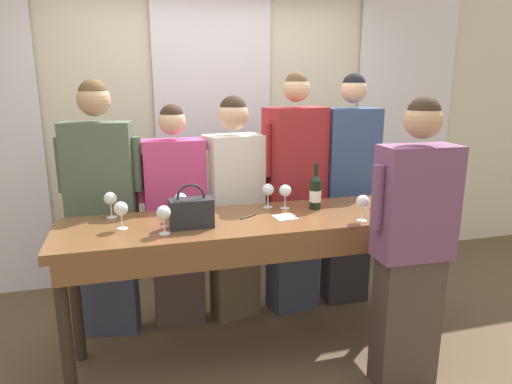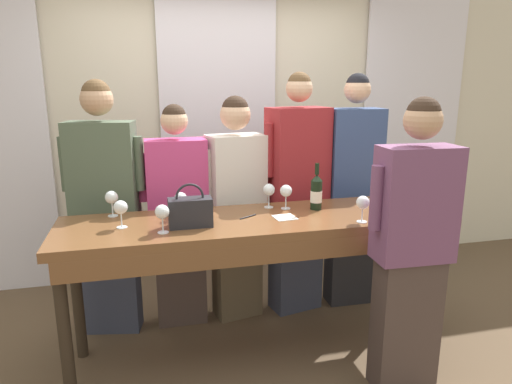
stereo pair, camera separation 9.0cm
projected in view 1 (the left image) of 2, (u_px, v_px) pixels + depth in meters
name	position (u px, v px, depth m)	size (l,w,h in m)	color
ground_plane	(259.00, 352.00, 3.09)	(18.00, 18.00, 0.00)	brown
wall_back	(213.00, 124.00, 4.18)	(12.00, 0.06, 2.80)	beige
curtain_panel_center	(214.00, 131.00, 4.13)	(1.04, 0.03, 2.69)	white
curtain_panel_right	(403.00, 125.00, 4.65)	(1.04, 0.03, 2.69)	white
tasting_bar	(260.00, 235.00, 2.86)	(2.45, 0.65, 0.96)	brown
wine_bottle	(315.00, 192.00, 3.03)	(0.08, 0.08, 0.31)	black
handbag	(191.00, 212.00, 2.66)	(0.25, 0.12, 0.26)	#232328
wine_glass_front_left	(110.00, 199.00, 2.83)	(0.08, 0.08, 0.16)	white
wine_glass_front_mid	(285.00, 191.00, 3.03)	(0.08, 0.08, 0.16)	white
wine_glass_front_right	(181.00, 200.00, 2.81)	(0.08, 0.08, 0.16)	white
wine_glass_center_left	(164.00, 214.00, 2.53)	(0.08, 0.08, 0.16)	white
wine_glass_center_mid	(121.00, 209.00, 2.62)	(0.08, 0.08, 0.16)	white
wine_glass_center_right	(363.00, 202.00, 2.76)	(0.08, 0.08, 0.16)	white
wine_glass_back_left	(268.00, 190.00, 3.06)	(0.08, 0.08, 0.16)	white
wine_glass_back_mid	(383.00, 188.00, 3.11)	(0.08, 0.08, 0.16)	white
napkin	(285.00, 217.00, 2.86)	(0.14, 0.14, 0.00)	white
pen	(248.00, 217.00, 2.86)	(0.12, 0.08, 0.01)	black
guest_olive_jacket	(103.00, 208.00, 3.13)	(0.57, 0.29, 1.80)	#383D51
guest_pink_top	(176.00, 217.00, 3.29)	(0.54, 0.22, 1.64)	#473833
guest_cream_sweater	(234.00, 207.00, 3.39)	(0.52, 0.32, 1.69)	brown
guest_striped_shirt	(294.00, 194.00, 3.50)	(0.56, 0.34, 1.85)	#383D51
guest_navy_coat	(349.00, 189.00, 3.62)	(0.53, 0.24, 1.85)	#28282D
host_pouring	(412.00, 245.00, 2.59)	(0.54, 0.23, 1.71)	#473833
potted_plant	(403.00, 229.00, 4.58)	(0.33, 0.33, 0.64)	#4C4C51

